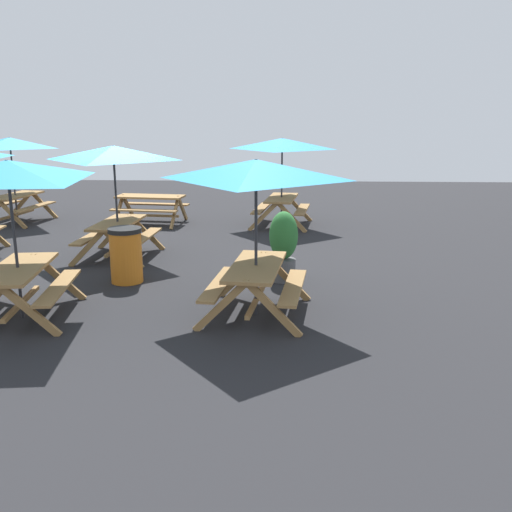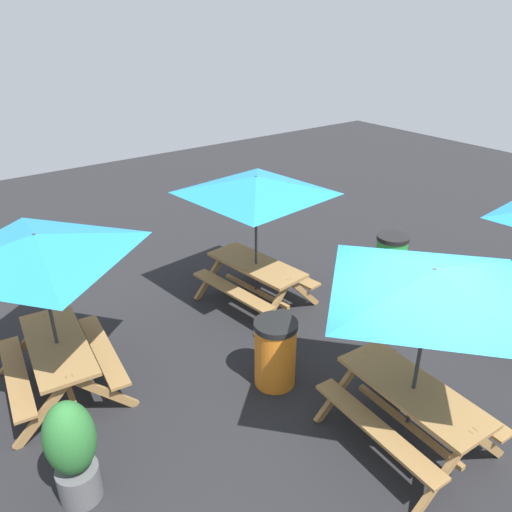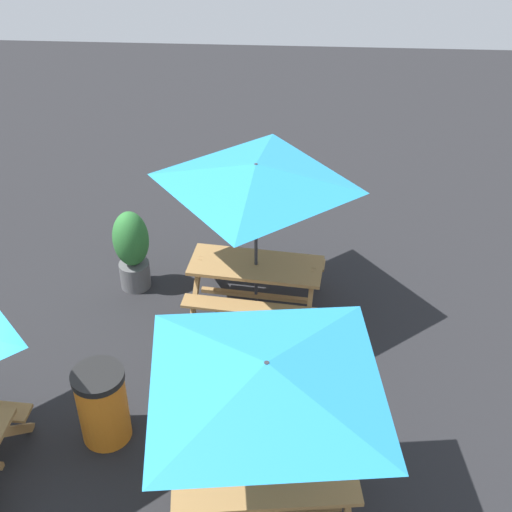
% 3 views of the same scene
% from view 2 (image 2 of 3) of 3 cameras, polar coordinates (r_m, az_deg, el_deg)
% --- Properties ---
extents(ground_plane, '(27.89, 27.89, 0.00)m').
position_cam_2_polar(ground_plane, '(6.81, 17.67, -18.18)').
color(ground_plane, '#232326').
rests_on(ground_plane, ground).
extents(picnic_table_1, '(2.81, 2.81, 2.34)m').
position_cam_2_polar(picnic_table_1, '(8.04, -0.00, 6.98)').
color(picnic_table_1, olive).
rests_on(picnic_table_1, ground).
extents(picnic_table_2, '(2.21, 2.21, 2.34)m').
position_cam_2_polar(picnic_table_2, '(6.48, -23.57, -0.22)').
color(picnic_table_2, olive).
rests_on(picnic_table_2, ground).
extents(picnic_table_4, '(2.12, 2.12, 2.34)m').
position_cam_2_polar(picnic_table_4, '(5.47, 19.25, -4.28)').
color(picnic_table_4, olive).
rests_on(picnic_table_4, ground).
extents(trash_bin_orange, '(0.59, 0.59, 0.98)m').
position_cam_2_polar(trash_bin_orange, '(6.85, 2.21, -10.97)').
color(trash_bin_orange, orange).
rests_on(trash_bin_orange, ground).
extents(trash_bin_green, '(0.59, 0.59, 0.98)m').
position_cam_2_polar(trash_bin_green, '(9.57, 15.09, -0.41)').
color(trash_bin_green, green).
rests_on(trash_bin_green, ground).
extents(potted_plant_0, '(0.51, 0.51, 1.26)m').
position_cam_2_polar(potted_plant_0, '(5.68, -20.26, -20.07)').
color(potted_plant_0, '#59595B').
rests_on(potted_plant_0, ground).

